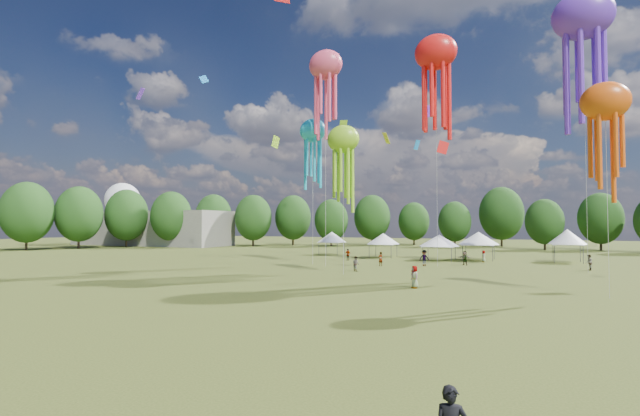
% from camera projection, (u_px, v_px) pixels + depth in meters
% --- Properties ---
extents(ground, '(300.00, 300.00, 0.00)m').
position_uv_depth(ground, '(168.00, 399.00, 12.93)').
color(ground, '#384416').
rests_on(ground, ground).
extents(spectator_near, '(0.98, 0.94, 1.59)m').
position_uv_depth(spectator_near, '(356.00, 264.00, 48.05)').
color(spectator_near, gray).
rests_on(spectator_near, ground).
extents(spectators_far, '(29.50, 28.92, 1.91)m').
position_uv_depth(spectators_far, '(449.00, 260.00, 52.52)').
color(spectators_far, gray).
rests_on(spectators_far, ground).
extents(festival_tents, '(38.65, 9.60, 4.36)m').
position_uv_depth(festival_tents, '(440.00, 238.00, 65.13)').
color(festival_tents, '#47474C').
rests_on(festival_tents, ground).
extents(show_kites, '(34.91, 21.50, 29.60)m').
position_uv_depth(show_kites, '(467.00, 77.00, 49.79)').
color(show_kites, '#1BB2E5').
rests_on(show_kites, ground).
extents(small_kites, '(77.53, 48.65, 44.72)m').
position_uv_depth(small_kites, '(435.00, 5.00, 51.64)').
color(small_kites, '#1BB2E5').
rests_on(small_kites, ground).
extents(treeline, '(201.57, 95.24, 13.43)m').
position_uv_depth(treeline, '(432.00, 215.00, 71.74)').
color(treeline, '#38281C').
rests_on(treeline, ground).
extents(hangar, '(40.00, 12.00, 8.00)m').
position_uv_depth(hangar, '(151.00, 228.00, 108.19)').
color(hangar, gray).
rests_on(hangar, ground).
extents(radome, '(9.00, 9.00, 16.00)m').
position_uv_depth(radome, '(122.00, 205.00, 120.43)').
color(radome, white).
rests_on(radome, ground).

